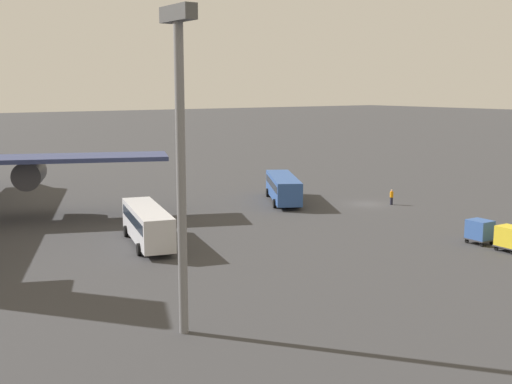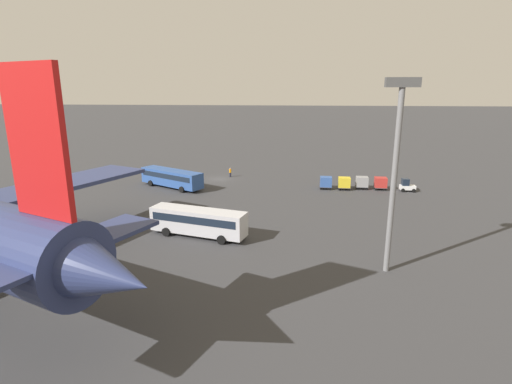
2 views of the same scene
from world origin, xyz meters
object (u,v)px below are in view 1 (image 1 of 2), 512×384
worker_person (392,197)px  shuttle_bus_far (147,222)px  cargo_cart_yellow (510,237)px  shuttle_bus_near (283,186)px  cargo_cart_blue (480,230)px

worker_person → shuttle_bus_far: bearing=92.2°
cargo_cart_yellow → worker_person: bearing=-21.0°
shuttle_bus_near → cargo_cart_yellow: 28.72m
shuttle_bus_far → cargo_cart_blue: bearing=-109.5°
worker_person → cargo_cart_blue: size_ratio=0.84×
shuttle_bus_near → cargo_cart_blue: size_ratio=5.72×
shuttle_bus_near → cargo_cart_yellow: shuttle_bus_near is taller
shuttle_bus_far → cargo_cart_blue: 28.18m
cargo_cart_blue → cargo_cart_yellow: bearing=176.8°
shuttle_bus_far → shuttle_bus_near: bearing=-50.9°
cargo_cart_yellow → cargo_cart_blue: (2.98, -0.17, 0.00)m
worker_person → cargo_cart_blue: bearing=156.2°
worker_person → cargo_cart_yellow: bearing=159.0°
cargo_cart_yellow → cargo_cart_blue: size_ratio=1.00×
shuttle_bus_far → worker_person: size_ratio=6.57×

